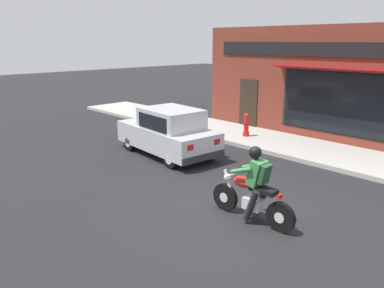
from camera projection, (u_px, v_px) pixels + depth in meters
ground_plane at (239, 210)px, 8.32m from camera, size 80.00×80.00×0.00m
sidewalk_curb at (266, 140)px, 13.93m from camera, size 2.60×22.00×0.14m
storefront_building at (311, 84)px, 13.87m from camera, size 1.25×9.48×4.20m
motorcycle_with_rider at (253, 190)px, 7.68m from camera, size 0.56×2.02×1.62m
car_hatchback at (168, 132)px, 12.18m from camera, size 1.96×3.91×1.57m
fire_hydrant at (246, 125)px, 14.16m from camera, size 0.36×0.24×0.88m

